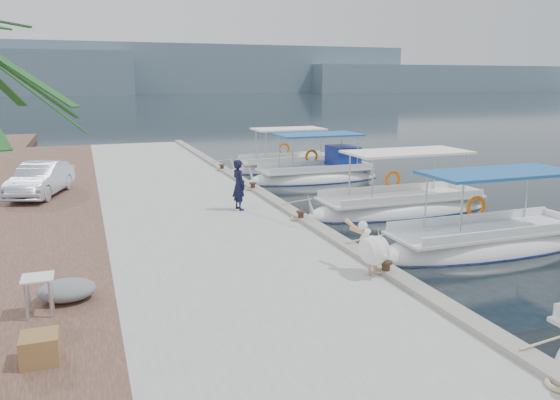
% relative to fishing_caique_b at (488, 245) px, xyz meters
% --- Properties ---
extents(ground, '(400.00, 400.00, 0.00)m').
position_rel_fishing_caique_b_xyz_m(ground, '(-4.21, 1.42, -0.12)').
color(ground, black).
rests_on(ground, ground).
extents(concrete_quay, '(6.00, 40.00, 0.50)m').
position_rel_fishing_caique_b_xyz_m(concrete_quay, '(-7.21, 6.42, 0.13)').
color(concrete_quay, '#9C9C97').
rests_on(concrete_quay, ground).
extents(quay_curb, '(0.44, 40.00, 0.12)m').
position_rel_fishing_caique_b_xyz_m(quay_curb, '(-4.43, 6.42, 0.44)').
color(quay_curb, gray).
rests_on(quay_curb, concrete_quay).
extents(cobblestone_strip, '(4.00, 40.00, 0.50)m').
position_rel_fishing_caique_b_xyz_m(cobblestone_strip, '(-12.21, 6.42, 0.13)').
color(cobblestone_strip, '#4F332A').
rests_on(cobblestone_strip, ground).
extents(distant_hills, '(330.00, 60.00, 18.00)m').
position_rel_fishing_caique_b_xyz_m(distant_hills, '(25.40, 202.92, 7.49)').
color(distant_hills, slate).
rests_on(distant_hills, ground).
extents(fishing_caique_b, '(7.24, 2.12, 2.83)m').
position_rel_fishing_caique_b_xyz_m(fishing_caique_b, '(0.00, 0.00, 0.00)').
color(fishing_caique_b, white).
rests_on(fishing_caique_b, ground).
extents(fishing_caique_c, '(7.36, 2.31, 2.83)m').
position_rel_fishing_caique_b_xyz_m(fishing_caique_c, '(0.06, 4.73, -0.00)').
color(fishing_caique_c, white).
rests_on(fishing_caique_c, ground).
extents(fishing_caique_d, '(6.63, 2.36, 2.83)m').
position_rel_fishing_caique_b_xyz_m(fishing_caique_d, '(-0.20, 11.76, 0.07)').
color(fishing_caique_d, white).
rests_on(fishing_caique_d, ground).
extents(fishing_caique_e, '(6.10, 2.29, 2.83)m').
position_rel_fishing_caique_b_xyz_m(fishing_caique_e, '(-0.57, 15.04, 0.00)').
color(fishing_caique_e, white).
rests_on(fishing_caique_e, ground).
extents(mooring_bollards, '(0.28, 20.28, 0.33)m').
position_rel_fishing_caique_b_xyz_m(mooring_bollards, '(-4.56, 2.92, 0.57)').
color(mooring_bollards, black).
rests_on(mooring_bollards, concrete_quay).
extents(pelican, '(0.62, 1.47, 1.13)m').
position_rel_fishing_caique_b_xyz_m(pelican, '(-4.82, -1.90, 0.96)').
color(pelican, tan).
rests_on(pelican, concrete_quay).
extents(fisherman, '(0.52, 0.68, 1.67)m').
position_rel_fishing_caique_b_xyz_m(fisherman, '(-5.91, 5.04, 1.21)').
color(fisherman, black).
rests_on(fisherman, concrete_quay).
extents(parked_car, '(2.36, 4.00, 1.25)m').
position_rel_fishing_caique_b_xyz_m(parked_car, '(-12.21, 9.69, 1.00)').
color(parked_car, silver).
rests_on(parked_car, cobblestone_strip).
extents(wooden_crate, '(0.55, 0.55, 0.44)m').
position_rel_fishing_caique_b_xyz_m(wooden_crate, '(-11.43, -3.60, 0.60)').
color(wooden_crate, brown).
rests_on(wooden_crate, cobblestone_strip).
extents(tarp_bundle, '(1.10, 0.90, 0.40)m').
position_rel_fishing_caique_b_xyz_m(tarp_bundle, '(-11.10, -1.18, 0.58)').
color(tarp_bundle, slate).
rests_on(tarp_bundle, cobblestone_strip).
extents(folding_table, '(0.55, 0.55, 0.73)m').
position_rel_fishing_caique_b_xyz_m(folding_table, '(-11.55, -1.75, 0.90)').
color(folding_table, silver).
rests_on(folding_table, cobblestone_strip).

